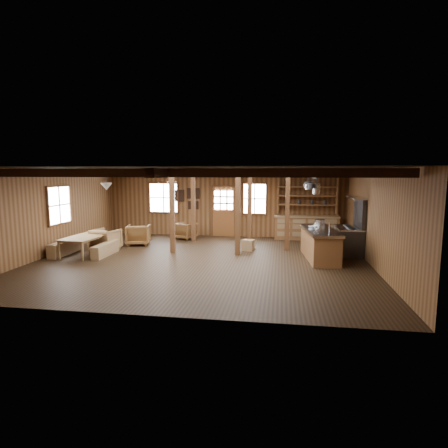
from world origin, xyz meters
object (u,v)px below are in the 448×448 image
(commercial_range, at_px, (350,236))
(armchair_c, at_px, (106,240))
(kitchen_island, at_px, (320,244))
(dining_table, at_px, (86,246))
(armchair_a, at_px, (138,235))
(armchair_b, at_px, (186,231))

(commercial_range, xyz_separation_m, armchair_c, (-8.24, -0.64, -0.24))
(kitchen_island, distance_m, dining_table, 7.52)
(kitchen_island, xyz_separation_m, armchair_a, (-6.45, 1.32, -0.10))
(dining_table, xyz_separation_m, armchair_a, (1.05, 1.88, 0.07))
(dining_table, height_order, armchair_a, armchair_a)
(dining_table, distance_m, armchair_a, 2.16)
(commercial_range, bearing_deg, kitchen_island, -141.17)
(dining_table, bearing_deg, armchair_a, -24.95)
(kitchen_island, relative_size, armchair_c, 3.10)
(armchair_a, bearing_deg, dining_table, 49.08)
(armchair_a, relative_size, armchair_c, 1.00)
(kitchen_island, distance_m, armchair_b, 5.75)
(armchair_b, bearing_deg, kitchen_island, 173.75)
(dining_table, bearing_deg, kitchen_island, -81.60)
(kitchen_island, height_order, armchair_b, kitchen_island)
(kitchen_island, relative_size, dining_table, 1.47)
(dining_table, bearing_deg, commercial_range, -76.54)
(kitchen_island, distance_m, commercial_range, 1.35)
(kitchen_island, distance_m, armchair_c, 7.20)
(armchair_a, bearing_deg, kitchen_island, 156.57)
(armchair_a, xyz_separation_m, armchair_c, (-0.74, -1.12, -0.00))
(commercial_range, bearing_deg, armchair_c, -175.55)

